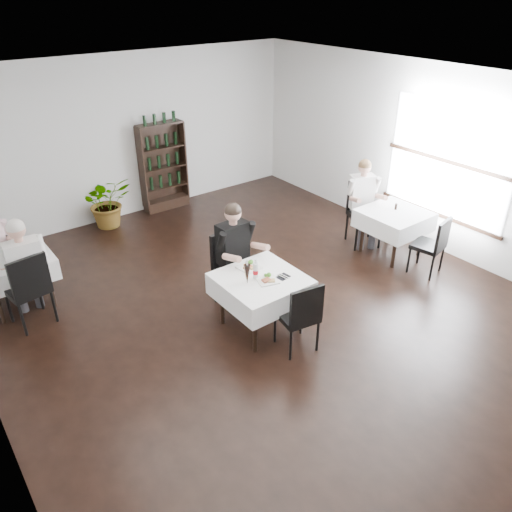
{
  "coord_description": "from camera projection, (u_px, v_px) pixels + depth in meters",
  "views": [
    {
      "loc": [
        -3.61,
        -4.28,
        4.11
      ],
      "look_at": [
        -0.22,
        0.2,
        0.97
      ],
      "focal_mm": 35.0,
      "sensor_mm": 36.0,
      "label": 1
    }
  ],
  "objects": [
    {
      "name": "main_chair_near",
      "position": [
        301.0,
        313.0,
        6.03
      ],
      "size": [
        0.52,
        0.52,
        0.98
      ],
      "color": "black",
      "rests_on": "ground"
    },
    {
      "name": "diner_left_near",
      "position": [
        24.0,
        263.0,
        6.43
      ],
      "size": [
        0.58,
        0.59,
        1.54
      ],
      "color": "#3C3C43",
      "rests_on": "ground"
    },
    {
      "name": "left_chair_near",
      "position": [
        28.0,
        286.0,
        6.46
      ],
      "size": [
        0.57,
        0.57,
        1.08
      ],
      "color": "black",
      "rests_on": "ground"
    },
    {
      "name": "diner_main",
      "position": [
        237.0,
        249.0,
        6.75
      ],
      "size": [
        0.6,
        0.6,
        1.55
      ],
      "color": "#3C3C43",
      "rests_on": "ground"
    },
    {
      "name": "main_chair_far",
      "position": [
        231.0,
        262.0,
        7.02
      ],
      "size": [
        0.59,
        0.6,
        1.07
      ],
      "color": "black",
      "rests_on": "ground"
    },
    {
      "name": "right_table",
      "position": [
        394.0,
        220.0,
        8.21
      ],
      "size": [
        0.98,
        0.98,
        0.77
      ],
      "color": "black",
      "rests_on": "ground"
    },
    {
      "name": "plate_far",
      "position": [
        249.0,
        267.0,
        6.55
      ],
      "size": [
        0.29,
        0.29,
        0.08
      ],
      "color": "white",
      "rests_on": "main_table"
    },
    {
      "name": "pepper_mill",
      "position": [
        396.0,
        207.0,
        8.19
      ],
      "size": [
        0.05,
        0.05,
        0.1
      ],
      "primitive_type": "cylinder",
      "rotation": [
        0.0,
        0.0,
        -0.22
      ],
      "color": "black",
      "rests_on": "right_table"
    },
    {
      "name": "diner_right_far",
      "position": [
        363.0,
        196.0,
        8.47
      ],
      "size": [
        0.66,
        0.7,
        1.49
      ],
      "color": "#3C3C43",
      "rests_on": "ground"
    },
    {
      "name": "potted_tree",
      "position": [
        107.0,
        202.0,
        9.23
      ],
      "size": [
        0.89,
        0.78,
        0.96
      ],
      "primitive_type": "imported",
      "rotation": [
        0.0,
        0.0,
        -0.03
      ],
      "color": "#1E561D",
      "rests_on": "ground"
    },
    {
      "name": "napkin_cutlery",
      "position": [
        283.0,
        277.0,
        6.36
      ],
      "size": [
        0.18,
        0.18,
        0.02
      ],
      "color": "black",
      "rests_on": "main_table"
    },
    {
      "name": "room_shell",
      "position": [
        280.0,
        219.0,
        6.15
      ],
      "size": [
        9.0,
        9.0,
        9.0
      ],
      "color": "black",
      "rests_on": "ground"
    },
    {
      "name": "pilsner_dark",
      "position": [
        247.0,
        274.0,
        6.15
      ],
      "size": [
        0.08,
        0.08,
        0.34
      ],
      "color": "black",
      "rests_on": "main_table"
    },
    {
      "name": "main_table",
      "position": [
        261.0,
        287.0,
        6.42
      ],
      "size": [
        1.03,
        1.03,
        0.77
      ],
      "color": "black",
      "rests_on": "ground"
    },
    {
      "name": "right_chair_far",
      "position": [
        363.0,
        209.0,
        8.59
      ],
      "size": [
        0.67,
        0.67,
        1.1
      ],
      "color": "black",
      "rests_on": "ground"
    },
    {
      "name": "left_chair_far",
      "position": [
        2.0,
        251.0,
        7.5
      ],
      "size": [
        0.54,
        0.54,
        0.9
      ],
      "color": "black",
      "rests_on": "ground"
    },
    {
      "name": "coke_bottle",
      "position": [
        256.0,
        271.0,
        6.28
      ],
      "size": [
        0.07,
        0.07,
        0.27
      ],
      "color": "silver",
      "rests_on": "main_table"
    },
    {
      "name": "pilsner_lager",
      "position": [
        246.0,
        272.0,
        6.25
      ],
      "size": [
        0.06,
        0.06,
        0.27
      ],
      "color": "gold",
      "rests_on": "main_table"
    },
    {
      "name": "window_right",
      "position": [
        448.0,
        164.0,
        7.98
      ],
      "size": [
        0.06,
        2.3,
        1.85
      ],
      "color": "white",
      "rests_on": "room_shell"
    },
    {
      "name": "wine_shelf",
      "position": [
        163.0,
        168.0,
        9.79
      ],
      "size": [
        0.9,
        0.28,
        1.75
      ],
      "color": "black",
      "rests_on": "ground"
    },
    {
      "name": "left_table",
      "position": [
        14.0,
        266.0,
        6.9
      ],
      "size": [
        0.98,
        0.98,
        0.77
      ],
      "color": "black",
      "rests_on": "ground"
    },
    {
      "name": "plate_near",
      "position": [
        268.0,
        280.0,
        6.27
      ],
      "size": [
        0.31,
        0.31,
        0.08
      ],
      "color": "white",
      "rests_on": "main_table"
    },
    {
      "name": "right_chair_near",
      "position": [
        434.0,
        243.0,
        7.67
      ],
      "size": [
        0.52,
        0.52,
        0.95
      ],
      "color": "black",
      "rests_on": "ground"
    }
  ]
}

